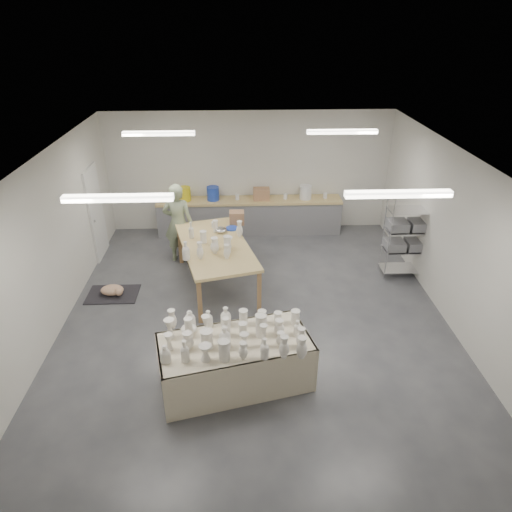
{
  "coord_description": "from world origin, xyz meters",
  "views": [
    {
      "loc": [
        -0.27,
        -7.01,
        5.02
      ],
      "look_at": [
        0.03,
        0.4,
        1.05
      ],
      "focal_mm": 32.0,
      "sensor_mm": 36.0,
      "label": 1
    }
  ],
  "objects_px": {
    "potter": "(178,223)",
    "red_stool": "(182,244)",
    "work_table": "(217,244)",
    "drying_table": "(235,359)"
  },
  "relations": [
    {
      "from": "potter",
      "to": "red_stool",
      "type": "relative_size",
      "value": 5.01
    },
    {
      "from": "drying_table",
      "to": "work_table",
      "type": "bearing_deg",
      "value": 83.39
    },
    {
      "from": "work_table",
      "to": "red_stool",
      "type": "xyz_separation_m",
      "value": [
        -0.89,
        1.35,
        -0.67
      ]
    },
    {
      "from": "potter",
      "to": "work_table",
      "type": "bearing_deg",
      "value": 135.95
    },
    {
      "from": "work_table",
      "to": "potter",
      "type": "distance_m",
      "value": 1.4
    },
    {
      "from": "red_stool",
      "to": "drying_table",
      "type": "bearing_deg",
      "value": -73.78
    },
    {
      "from": "drying_table",
      "to": "red_stool",
      "type": "distance_m",
      "value": 4.43
    },
    {
      "from": "potter",
      "to": "red_stool",
      "type": "distance_m",
      "value": 0.71
    },
    {
      "from": "work_table",
      "to": "potter",
      "type": "xyz_separation_m",
      "value": [
        -0.89,
        1.08,
        -0.02
      ]
    },
    {
      "from": "work_table",
      "to": "red_stool",
      "type": "bearing_deg",
      "value": 108.99
    }
  ]
}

